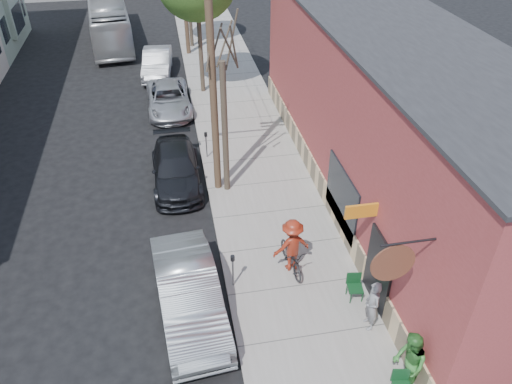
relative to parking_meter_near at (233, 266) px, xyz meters
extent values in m
plane|color=black|center=(-2.25, -0.43, -0.98)|extent=(120.00, 120.00, 0.00)
cube|color=gray|center=(2.00, 10.57, -0.91)|extent=(4.50, 58.00, 0.15)
cube|color=#9D3A3A|center=(6.75, 4.57, 2.27)|extent=(5.00, 20.00, 6.50)
cube|color=#2B2B2D|center=(6.75, 4.57, 5.57)|extent=(5.20, 20.20, 0.12)
cube|color=#D9B887|center=(4.23, 4.57, -0.43)|extent=(0.10, 20.00, 1.10)
cube|color=black|center=(4.22, -1.43, 0.32)|extent=(0.10, 1.60, 2.60)
cube|color=black|center=(4.22, 2.07, 0.62)|extent=(0.08, 3.00, 2.20)
cylinder|color=brown|center=(3.30, -3.63, 2.92)|extent=(1.10, 0.06, 1.10)
cube|color=orange|center=(3.75, -0.63, 2.12)|extent=(1.00, 0.08, 0.45)
cylinder|color=slate|center=(0.00, 0.00, -0.28)|extent=(0.06, 0.06, 1.10)
cylinder|color=black|center=(0.00, 0.00, 0.32)|extent=(0.14, 0.14, 0.18)
cylinder|color=slate|center=(0.00, 8.09, -0.28)|extent=(0.06, 0.06, 1.10)
cylinder|color=black|center=(0.00, 8.09, 0.32)|extent=(0.14, 0.14, 0.18)
cylinder|color=#503A28|center=(0.20, 5.64, 4.17)|extent=(0.28, 0.28, 10.00)
cylinder|color=#44392C|center=(0.55, 5.44, 1.89)|extent=(0.24, 0.24, 5.45)
cylinder|color=#44392C|center=(0.55, 15.41, 2.01)|extent=(0.24, 0.24, 5.69)
cylinder|color=#44392C|center=(0.55, 23.13, 1.87)|extent=(0.24, 0.24, 5.40)
imported|color=gray|center=(3.69, -2.39, 0.02)|extent=(0.41, 0.63, 1.71)
imported|color=#357B31|center=(3.84, -4.47, 0.15)|extent=(0.96, 1.11, 1.97)
imported|color=maroon|center=(2.02, 0.43, 0.15)|extent=(1.38, 0.94, 1.96)
imported|color=black|center=(2.02, 0.43, -0.34)|extent=(0.85, 1.95, 1.00)
imported|color=#AAAFB1|center=(-1.45, -0.81, -0.15)|extent=(2.21, 5.21, 1.67)
imported|color=black|center=(-1.45, 6.49, -0.29)|extent=(1.98, 4.81, 1.39)
imported|color=#B0B2B9|center=(-1.45, 13.51, -0.32)|extent=(2.33, 4.83, 1.33)
imported|color=#B2B3BA|center=(-1.92, 18.69, -0.23)|extent=(1.99, 4.71, 1.51)
imported|color=silver|center=(-5.02, 25.63, 0.50)|extent=(3.54, 10.87, 2.97)
camera|label=1|loc=(-1.39, -11.39, 10.99)|focal=35.00mm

